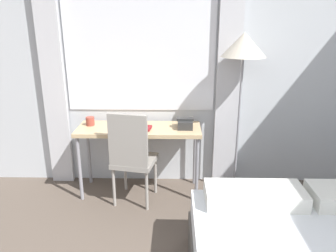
{
  "coord_description": "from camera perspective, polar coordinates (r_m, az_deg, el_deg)",
  "views": [
    {
      "loc": [
        -0.06,
        -0.31,
        1.81
      ],
      "look_at": [
        -0.12,
        2.48,
        0.89
      ],
      "focal_mm": 35.0,
      "sensor_mm": 36.0,
      "label": 1
    }
  ],
  "objects": [
    {
      "name": "wall_back_with_window",
      "position": [
        3.52,
        1.38,
        10.87
      ],
      "size": [
        5.52,
        0.13,
        2.7
      ],
      "color": "silver",
      "rests_on": "ground_plane"
    },
    {
      "name": "desk",
      "position": [
        3.41,
        -5.05,
        -1.35
      ],
      "size": [
        1.27,
        0.45,
        0.74
      ],
      "color": "tan",
      "rests_on": "ground_plane"
    },
    {
      "name": "desk_chair",
      "position": [
        3.24,
        -6.29,
        -4.98
      ],
      "size": [
        0.47,
        0.47,
        0.98
      ],
      "rotation": [
        0.0,
        0.0,
        -0.19
      ],
      "color": "gray",
      "rests_on": "ground_plane"
    },
    {
      "name": "standing_lamp",
      "position": [
        3.28,
        12.99,
        12.16
      ],
      "size": [
        0.43,
        0.43,
        1.69
      ],
      "color": "#4C4C51",
      "rests_on": "ground_plane"
    },
    {
      "name": "telephone",
      "position": [
        3.35,
        2.99,
        0.43
      ],
      "size": [
        0.17,
        0.18,
        0.11
      ],
      "color": "#2D2D2D",
      "rests_on": "desk"
    },
    {
      "name": "book",
      "position": [
        3.34,
        -5.36,
        -0.27
      ],
      "size": [
        0.3,
        0.18,
        0.02
      ],
      "rotation": [
        0.0,
        0.0,
        -0.14
      ],
      "color": "maroon",
      "rests_on": "desk"
    },
    {
      "name": "mug",
      "position": [
        3.52,
        -13.4,
        0.81
      ],
      "size": [
        0.09,
        0.09,
        0.09
      ],
      "color": "#993F33",
      "rests_on": "desk"
    }
  ]
}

